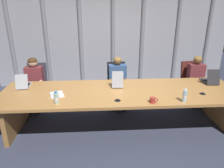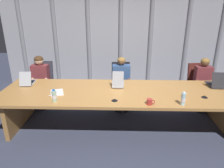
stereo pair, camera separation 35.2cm
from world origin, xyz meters
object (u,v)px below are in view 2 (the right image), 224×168
Objects in this scene: person_center at (204,81)px; water_bottle_secondary at (183,99)px; office_chair_left_mid at (121,89)px; person_left_mid at (121,80)px; office_chair_center at (198,90)px; conference_mic_middle at (205,97)px; laptop_left_end at (28,81)px; coffee_mug_near at (150,102)px; office_chair_left_end at (44,88)px; conference_mic_left_side at (115,100)px; person_left_end at (40,78)px; laptop_center at (215,83)px; water_bottle_primary at (54,96)px; laptop_left_mid at (118,83)px; spiral_notepad at (57,93)px.

water_bottle_secondary is at bearing -29.95° from person_center.
person_left_mid is at bearing -1.86° from office_chair_left_mid.
office_chair_center is 1.43m from conference_mic_middle.
laptop_left_end is 2.49m from coffee_mug_near.
office_chair_left_end is 3.58m from conference_mic_middle.
conference_mic_left_side is (-0.13, -1.49, 0.40)m from office_chair_left_mid.
conference_mic_left_side is at bearing 46.62° from office_chair_left_end.
office_chair_left_mid is at bearing 120.81° from water_bottle_secondary.
office_chair_left_mid is at bearing 137.52° from conference_mic_middle.
laptop_left_end is 0.44× the size of office_chair_left_mid.
office_chair_left_mid reaches higher than coffee_mug_near.
conference_mic_left_side is at bearing 52.51° from person_left_end.
person_center is (0.03, -0.16, 0.29)m from office_chair_center.
laptop_left_end is at bearing 93.98° from laptop_center.
laptop_left_end is 1.12m from water_bottle_primary.
coffee_mug_near is at bearing 57.64° from person_left_end.
conference_mic_left_side is at bearing -54.45° from person_center.
person_left_end is 1.59m from water_bottle_primary.
office_chair_center is (1.83, -0.00, -0.00)m from office_chair_left_mid.
laptop_left_mid is 0.44× the size of office_chair_left_end.
office_chair_left_mid is at bearing 86.97° from office_chair_left_end.
office_chair_center is 7.01× the size of coffee_mug_near.
person_left_mid is at bearing 50.90° from water_bottle_primary.
water_bottle_secondary reaches higher than water_bottle_primary.
person_left_end is at bearing -88.03° from office_chair_left_mid.
laptop_left_mid is 2.02m from office_chair_left_end.
office_chair_left_mid is 0.33m from person_left_mid.
office_chair_center reaches higher than spiral_notepad.
spiral_notepad is (-1.62, 0.42, -0.04)m from coffee_mug_near.
coffee_mug_near is 1.03m from conference_mic_middle.
laptop_center reaches higher than office_chair_left_end.
water_bottle_secondary is at bearing 138.85° from laptop_center.
person_center is at bearing 24.76° from water_bottle_primary.
spiral_notepad is (-3.01, -1.19, 0.39)m from office_chair_center.
office_chair_center is 8.77× the size of conference_mic_middle.
office_chair_left_end is (0.02, 0.73, -0.43)m from laptop_left_end.
laptop_left_mid is 1.91m from laptop_center.
person_center reaches higher than water_bottle_secondary.
water_bottle_primary is 1.00m from conference_mic_left_side.
office_chair_center is 2.17m from coffee_mug_near.
conference_mic_left_side is at bearing -7.70° from office_chair_left_mid.
laptop_left_end is 0.98× the size of laptop_left_mid.
water_bottle_primary is (0.76, -1.38, 0.17)m from person_left_end.
laptop_left_mid is at bearing -7.72° from person_left_mid.
office_chair_center reaches higher than conference_mic_left_side.
office_chair_center is 0.33m from person_center.
laptop_center is 0.46× the size of office_chair_center.
laptop_left_end is 1.99m from person_left_mid.
laptop_center reaches higher than coffee_mug_near.
person_left_end reaches higher than office_chair_left_mid.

